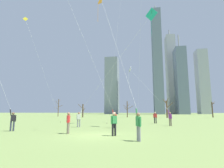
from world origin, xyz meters
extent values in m
plane|color=#7A934C|center=(0.00, 0.00, 0.00)|extent=(400.00, 400.00, 0.00)
cylinder|color=gray|center=(-3.77, 6.04, 0.42)|extent=(0.14, 0.14, 0.85)
cylinder|color=gray|center=(-3.56, 6.10, 0.42)|extent=(0.14, 0.14, 0.85)
cube|color=white|center=(-3.66, 6.07, 1.12)|extent=(0.38, 0.29, 0.54)
sphere|color=#9E7051|center=(-3.66, 6.07, 1.51)|extent=(0.22, 0.22, 0.22)
cylinder|color=white|center=(-3.87, 6.01, 1.09)|extent=(0.09, 0.09, 0.55)
cylinder|color=white|center=(-3.46, 6.13, 1.59)|extent=(0.22, 0.14, 0.56)
cube|color=teal|center=(4.48, 6.76, 12.75)|extent=(1.36, 0.72, 1.31)
cylinder|color=black|center=(4.48, 6.76, 12.75)|extent=(0.06, 0.60, 0.78)
cylinder|color=teal|center=(4.45, 7.11, 11.28)|extent=(0.02, 0.02, 2.03)
cylinder|color=silver|center=(0.51, 6.45, 7.30)|extent=(7.95, 0.64, 10.91)
cylinder|color=#33384C|center=(-7.95, 1.53, 0.42)|extent=(0.14, 0.14, 0.85)
cylinder|color=#33384C|center=(-8.12, 1.39, 0.42)|extent=(0.14, 0.14, 0.85)
cube|color=black|center=(-8.04, 1.46, 1.12)|extent=(0.39, 0.37, 0.54)
sphere|color=brown|center=(-8.04, 1.46, 1.51)|extent=(0.22, 0.22, 0.22)
cylinder|color=black|center=(-7.87, 1.59, 1.09)|extent=(0.09, 0.09, 0.55)
cylinder|color=black|center=(-8.20, 1.33, 1.59)|extent=(0.21, 0.20, 0.56)
cylinder|color=black|center=(0.42, 5.73, 0.42)|extent=(0.14, 0.14, 0.85)
cylinder|color=black|center=(0.22, 5.83, 0.42)|extent=(0.14, 0.14, 0.85)
cube|color=red|center=(0.32, 5.78, 1.12)|extent=(0.39, 0.32, 0.54)
sphere|color=tan|center=(0.32, 5.78, 1.51)|extent=(0.22, 0.22, 0.22)
cylinder|color=red|center=(0.51, 5.69, 1.09)|extent=(0.09, 0.09, 0.55)
cylinder|color=red|center=(0.13, 5.87, 1.59)|extent=(0.22, 0.17, 0.56)
cylinder|color=silver|center=(-2.98, 5.99, 9.19)|extent=(6.23, 0.25, 14.69)
cylinder|color=#726656|center=(6.48, 9.38, 0.42)|extent=(0.14, 0.14, 0.85)
cylinder|color=#726656|center=(6.35, 9.55, 0.42)|extent=(0.14, 0.14, 0.85)
cube|color=purple|center=(6.42, 9.47, 1.12)|extent=(0.36, 0.39, 0.54)
sphere|color=#9E7051|center=(6.42, 9.47, 1.51)|extent=(0.22, 0.22, 0.22)
cylinder|color=purple|center=(6.54, 9.30, 1.09)|extent=(0.09, 0.09, 0.55)
cylinder|color=purple|center=(6.29, 9.64, 1.59)|extent=(0.19, 0.22, 0.56)
cube|color=white|center=(1.41, 15.36, 8.35)|extent=(0.48, 1.31, 1.30)
cylinder|color=black|center=(1.41, 15.36, 8.35)|extent=(0.34, 0.29, 0.81)
cylinder|color=white|center=(1.22, 15.19, 6.92)|extent=(0.02, 0.02, 1.90)
cylinder|color=silver|center=(3.85, 12.50, 5.10)|extent=(4.89, 5.74, 6.52)
cylinder|color=gray|center=(2.91, -2.23, 0.42)|extent=(0.14, 0.14, 0.85)
cylinder|color=gray|center=(2.81, -2.03, 0.42)|extent=(0.14, 0.14, 0.85)
cube|color=#338C4C|center=(2.86, -2.13, 1.12)|extent=(0.33, 0.39, 0.54)
sphere|color=#9E7051|center=(2.86, -2.13, 1.51)|extent=(0.22, 0.22, 0.22)
cylinder|color=#338C4C|center=(2.95, -2.32, 1.09)|extent=(0.09, 0.09, 0.55)
cylinder|color=#338C4C|center=(2.77, -1.94, 1.59)|extent=(0.17, 0.22, 0.56)
cylinder|color=orange|center=(-0.63, 1.88, 10.68)|extent=(0.02, 0.02, 1.91)
cylinder|color=silver|center=(1.19, 0.07, 6.96)|extent=(3.18, 4.02, 10.23)
cylinder|color=black|center=(1.05, -0.21, 0.42)|extent=(0.14, 0.14, 0.85)
cylinder|color=black|center=(1.21, -0.06, 0.42)|extent=(0.14, 0.14, 0.85)
cube|color=#338C4C|center=(1.13, -0.13, 1.12)|extent=(0.38, 0.38, 0.54)
sphere|color=tan|center=(1.13, -0.13, 1.51)|extent=(0.22, 0.22, 0.22)
cylinder|color=#338C4C|center=(0.97, -0.28, 1.09)|extent=(0.09, 0.09, 0.55)
cylinder|color=#338C4C|center=(1.28, 0.01, 1.09)|extent=(0.09, 0.09, 0.55)
cylinder|color=black|center=(5.12, 13.80, 0.42)|extent=(0.14, 0.14, 0.85)
cylinder|color=black|center=(4.90, 13.81, 0.42)|extent=(0.14, 0.14, 0.85)
cube|color=red|center=(5.01, 13.80, 1.12)|extent=(0.35, 0.22, 0.54)
sphere|color=beige|center=(5.01, 13.80, 1.51)|extent=(0.22, 0.22, 0.22)
cylinder|color=red|center=(5.22, 13.79, 1.09)|extent=(0.09, 0.09, 0.55)
cylinder|color=red|center=(4.80, 13.82, 1.09)|extent=(0.09, 0.09, 0.55)
cylinder|color=#726656|center=(-2.51, 0.41, 0.42)|extent=(0.14, 0.14, 0.85)
cylinder|color=#726656|center=(-2.54, 0.62, 0.42)|extent=(0.14, 0.14, 0.85)
cube|color=red|center=(-2.53, 0.52, 1.12)|extent=(0.25, 0.37, 0.54)
sphere|color=#9E7051|center=(-2.53, 0.52, 1.51)|extent=(0.22, 0.22, 0.22)
cylinder|color=red|center=(-2.49, 0.31, 1.09)|extent=(0.09, 0.09, 0.55)
cylinder|color=red|center=(-2.56, 0.72, 1.09)|extent=(0.09, 0.09, 0.55)
cylinder|color=silver|center=(-0.61, 15.47, 15.00)|extent=(2.41, 5.58, 29.93)
cylinder|color=#3F3833|center=(-1.81, 12.68, 0.04)|extent=(0.10, 0.10, 0.08)
cube|color=yellow|center=(-14.91, 11.29, 16.34)|extent=(0.89, 0.26, 0.85)
cylinder|color=black|center=(-14.91, 11.29, 16.34)|extent=(0.14, 0.24, 0.54)
cylinder|color=silver|center=(-12.23, 12.77, 8.19)|extent=(5.37, 2.98, 16.31)
cylinder|color=#3F3833|center=(-9.56, 14.26, 0.04)|extent=(0.10, 0.10, 0.08)
cylinder|color=silver|center=(3.01, 14.00, 9.91)|extent=(1.11, 6.23, 19.75)
cylinder|color=#3F3833|center=(2.46, 17.10, 0.04)|extent=(0.10, 0.10, 0.08)
cylinder|color=brown|center=(-23.40, 41.94, 2.83)|extent=(0.24, 0.24, 5.65)
cylinder|color=brown|center=(-23.39, 42.50, 5.19)|extent=(0.13, 1.16, 0.58)
cylinder|color=brown|center=(-23.93, 41.59, 2.76)|extent=(1.11, 0.77, 0.44)
cylinder|color=brown|center=(-23.60, 41.33, 4.40)|extent=(0.51, 1.31, 1.28)
cylinder|color=brown|center=(-22.81, 42.18, 3.44)|extent=(1.26, 0.61, 0.57)
cylinder|color=brown|center=(-23.27, 41.53, 3.08)|extent=(0.38, 0.91, 0.65)
cylinder|color=brown|center=(-0.92, 39.63, 2.32)|extent=(0.27, 0.27, 4.64)
cylinder|color=brown|center=(-0.64, 39.00, 3.35)|extent=(0.65, 1.32, 0.51)
cylinder|color=brown|center=(-1.41, 39.28, 3.06)|extent=(1.12, 0.84, 0.96)
cylinder|color=brown|center=(-0.02, 39.34, 2.85)|extent=(1.87, 0.71, 0.96)
cylinder|color=brown|center=(-1.40, 40.23, 2.45)|extent=(1.11, 1.32, 0.80)
cylinder|color=brown|center=(-0.58, 39.94, 3.52)|extent=(0.80, 0.75, 0.75)
cylinder|color=brown|center=(9.94, 37.57, 2.30)|extent=(0.40, 0.40, 4.61)
cylinder|color=brown|center=(10.75, 37.49, 3.35)|extent=(1.75, 0.36, 1.51)
cylinder|color=brown|center=(10.06, 36.79, 4.57)|extent=(0.39, 1.68, 1.33)
cylinder|color=brown|center=(9.43, 37.16, 4.41)|extent=(1.22, 1.03, 1.08)
cylinder|color=brown|center=(9.70, 38.32, 4.16)|extent=(0.67, 1.65, 1.62)
cylinder|color=brown|center=(9.85, 37.01, 2.50)|extent=(0.37, 1.20, 0.53)
cylinder|color=brown|center=(-13.75, 37.76, 1.90)|extent=(0.41, 0.41, 3.80)
cylinder|color=brown|center=(-13.19, 37.02, 2.21)|extent=(1.25, 1.59, 0.88)
cylinder|color=brown|center=(-14.34, 37.36, 3.16)|extent=(1.34, 0.96, 1.36)
cylinder|color=brown|center=(-13.87, 38.20, 2.62)|extent=(0.46, 1.05, 1.00)
cylinder|color=#4C3828|center=(23.14, 42.46, 2.15)|extent=(0.33, 0.33, 4.31)
cylinder|color=#4C3828|center=(23.23, 41.89, 3.81)|extent=(0.33, 1.20, 0.46)
cylinder|color=#4C3828|center=(23.67, 42.77, 4.21)|extent=(1.17, 0.75, 0.63)
cylinder|color=#4C3828|center=(22.93, 42.07, 4.18)|extent=(0.57, 0.89, 0.63)
cube|color=gray|center=(-16.50, 108.99, 19.38)|extent=(8.74, 11.47, 38.75)
cube|color=#B2B2B7|center=(24.75, 115.95, 27.66)|extent=(5.93, 11.50, 55.32)
cylinder|color=#99999E|center=(24.75, 115.95, 58.21)|extent=(0.80, 0.80, 5.78)
cube|color=slate|center=(13.89, 99.30, 33.32)|extent=(5.61, 10.20, 66.65)
cylinder|color=#99999E|center=(13.89, 99.30, 68.79)|extent=(0.80, 0.80, 4.28)
cube|color=slate|center=(27.82, 101.12, 20.50)|extent=(6.27, 10.89, 40.99)
cylinder|color=#99999E|center=(27.82, 101.12, 45.66)|extent=(0.80, 0.80, 9.33)
cube|color=#9EA3AD|center=(43.31, 110.53, 21.09)|extent=(6.53, 8.48, 42.18)
camera|label=1|loc=(3.03, -12.79, 1.69)|focal=28.62mm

